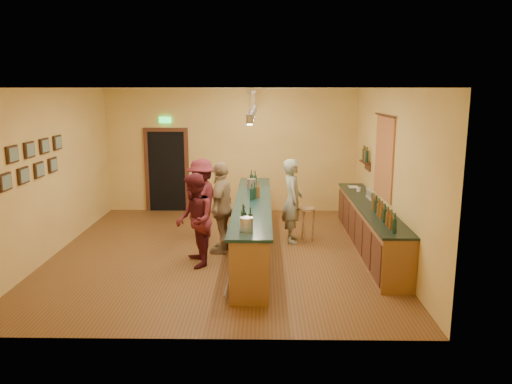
{
  "coord_description": "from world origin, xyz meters",
  "views": [
    {
      "loc": [
        0.85,
        -9.44,
        3.19
      ],
      "look_at": [
        0.7,
        0.2,
        1.19
      ],
      "focal_mm": 35.0,
      "sensor_mm": 36.0,
      "label": 1
    }
  ],
  "objects_px": {
    "tasting_bar": "(253,223)",
    "customer_a": "(195,220)",
    "back_counter": "(370,227)",
    "bartender": "(292,201)",
    "customer_c": "(202,199)",
    "customer_b": "(222,207)",
    "bar_stool": "(307,215)"
  },
  "relations": [
    {
      "from": "tasting_bar",
      "to": "customer_c",
      "type": "height_order",
      "value": "customer_c"
    },
    {
      "from": "back_counter",
      "to": "tasting_bar",
      "type": "bearing_deg",
      "value": -175.56
    },
    {
      "from": "customer_a",
      "to": "tasting_bar",
      "type": "bearing_deg",
      "value": 111.04
    },
    {
      "from": "back_counter",
      "to": "customer_a",
      "type": "distance_m",
      "value": 3.52
    },
    {
      "from": "tasting_bar",
      "to": "bar_stool",
      "type": "distance_m",
      "value": 1.36
    },
    {
      "from": "customer_a",
      "to": "customer_c",
      "type": "height_order",
      "value": "customer_c"
    },
    {
      "from": "back_counter",
      "to": "customer_b",
      "type": "xyz_separation_m",
      "value": [
        -2.95,
        -0.11,
        0.42
      ]
    },
    {
      "from": "tasting_bar",
      "to": "bar_stool",
      "type": "relative_size",
      "value": 6.97
    },
    {
      "from": "customer_a",
      "to": "customer_c",
      "type": "xyz_separation_m",
      "value": [
        -0.07,
        1.73,
        0.01
      ]
    },
    {
      "from": "bartender",
      "to": "customer_b",
      "type": "bearing_deg",
      "value": 113.85
    },
    {
      "from": "tasting_bar",
      "to": "customer_a",
      "type": "xyz_separation_m",
      "value": [
        -1.04,
        -0.74,
        0.25
      ]
    },
    {
      "from": "back_counter",
      "to": "tasting_bar",
      "type": "relative_size",
      "value": 0.89
    },
    {
      "from": "customer_b",
      "to": "bar_stool",
      "type": "distance_m",
      "value": 1.9
    },
    {
      "from": "bar_stool",
      "to": "customer_a",
      "type": "bearing_deg",
      "value": -145.15
    },
    {
      "from": "customer_b",
      "to": "bar_stool",
      "type": "relative_size",
      "value": 2.48
    },
    {
      "from": "back_counter",
      "to": "tasting_bar",
      "type": "distance_m",
      "value": 2.34
    },
    {
      "from": "back_counter",
      "to": "customer_b",
      "type": "relative_size",
      "value": 2.51
    },
    {
      "from": "tasting_bar",
      "to": "bartender",
      "type": "xyz_separation_m",
      "value": [
        0.81,
        0.77,
        0.28
      ]
    },
    {
      "from": "tasting_bar",
      "to": "bartender",
      "type": "height_order",
      "value": "bartender"
    },
    {
      "from": "bartender",
      "to": "customer_b",
      "type": "height_order",
      "value": "customer_b"
    },
    {
      "from": "back_counter",
      "to": "customer_a",
      "type": "bearing_deg",
      "value": -164.7
    },
    {
      "from": "back_counter",
      "to": "customer_b",
      "type": "bearing_deg",
      "value": -177.93
    },
    {
      "from": "customer_b",
      "to": "customer_c",
      "type": "distance_m",
      "value": 1.04
    },
    {
      "from": "back_counter",
      "to": "tasting_bar",
      "type": "xyz_separation_m",
      "value": [
        -2.33,
        -0.18,
        0.12
      ]
    },
    {
      "from": "customer_a",
      "to": "customer_b",
      "type": "bearing_deg",
      "value": 137.96
    },
    {
      "from": "bartender",
      "to": "customer_c",
      "type": "relative_size",
      "value": 1.02
    },
    {
      "from": "tasting_bar",
      "to": "customer_b",
      "type": "distance_m",
      "value": 0.69
    },
    {
      "from": "bartender",
      "to": "bar_stool",
      "type": "bearing_deg",
      "value": -93.52
    },
    {
      "from": "bartender",
      "to": "customer_b",
      "type": "relative_size",
      "value": 0.97
    },
    {
      "from": "bartender",
      "to": "bar_stool",
      "type": "relative_size",
      "value": 2.42
    },
    {
      "from": "customer_a",
      "to": "bar_stool",
      "type": "bearing_deg",
      "value": 110.33
    },
    {
      "from": "tasting_bar",
      "to": "bartender",
      "type": "bearing_deg",
      "value": 43.49
    }
  ]
}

